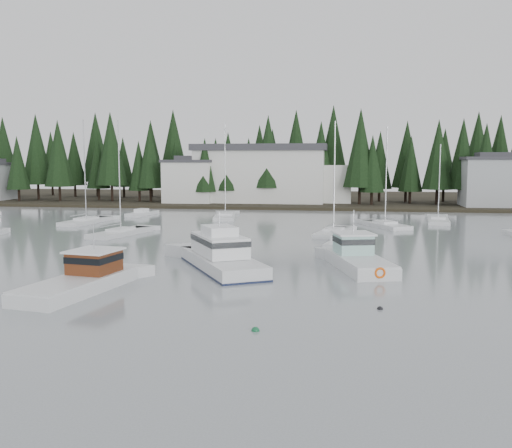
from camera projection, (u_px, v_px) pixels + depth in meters
The scene contains 19 objects.
ground at pixel (116, 334), 27.36m from camera, with size 260.00×260.00×0.00m, color gray.
far_shore_land at pixel (293, 200), 122.64m from camera, with size 240.00×54.00×1.00m, color black.
conifer_treeline at pixel (289, 203), 111.83m from camera, with size 200.00×22.00×20.00m, color black, non-canonical shape.
house_west at pixel (190, 180), 107.17m from camera, with size 9.54×7.42×8.75m.
house_east_a at pixel (493, 181), 97.98m from camera, with size 10.60×8.48×9.25m.
harbor_inn at pixel (271, 174), 108.05m from camera, with size 29.50×11.50×10.90m.
lobster_boat_brown at pixel (80, 282), 36.56m from camera, with size 5.89×9.97×4.74m.
cabin_cruiser_center at pixel (221, 259), 44.04m from camera, with size 9.01×12.05×5.06m.
lobster_boat_teal at pixel (358, 261), 44.09m from camera, with size 5.58×9.64×5.07m.
sailboat_1 at pixel (225, 217), 83.30m from camera, with size 4.42×10.30×14.34m.
sailboat_3 at pixel (385, 226), 71.80m from camera, with size 6.28×8.75×13.10m.
sailboat_4 at pixel (86, 222), 76.49m from camera, with size 3.77×9.85×14.26m.
sailboat_6 at pixel (121, 234), 64.17m from camera, with size 4.81×9.64×13.32m.
sailboat_7 at pixel (334, 234), 64.21m from camera, with size 4.48×8.85×13.22m.
sailboat_9 at pixel (438, 221), 77.93m from camera, with size 3.91×10.42×11.08m.
runabout_1 at pixel (340, 245), 55.55m from camera, with size 3.29×5.96×1.42m.
runabout_3 at pixel (142, 215), 87.08m from camera, with size 3.14×6.75×1.42m.
mooring_buoy_green at pixel (255, 331), 27.92m from camera, with size 0.41×0.41×0.41m, color #145933.
mooring_buoy_dark at pixel (380, 309), 32.00m from camera, with size 0.34×0.34×0.34m, color black.
Camera 1 is at (10.69, -25.27, 8.29)m, focal length 40.00 mm.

